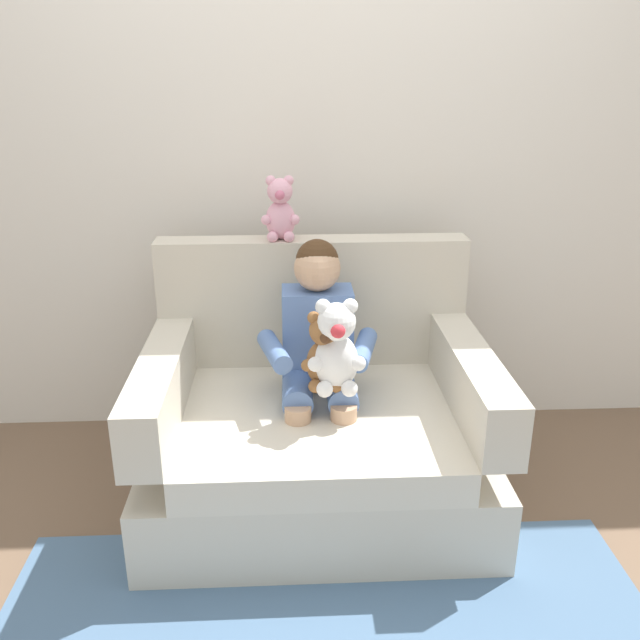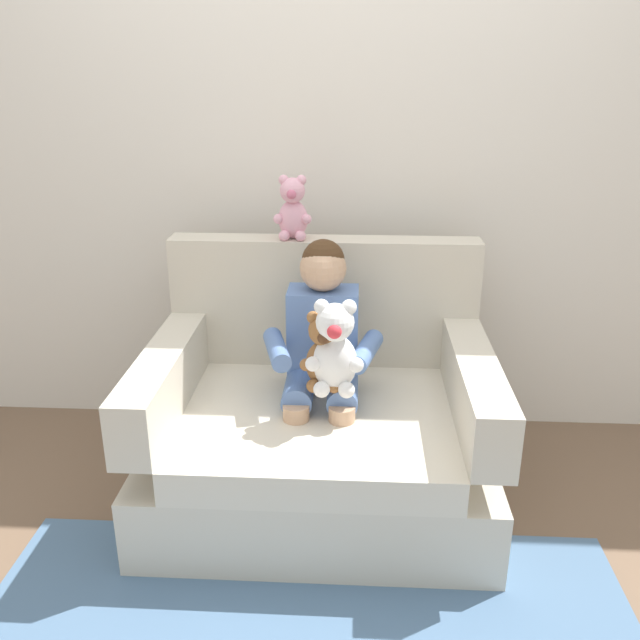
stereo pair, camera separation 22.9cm
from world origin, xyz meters
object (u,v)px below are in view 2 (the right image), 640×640
at_px(plush_pink_on_backrest, 293,210).
at_px(seated_child, 322,343).
at_px(plush_brown, 324,353).
at_px(plush_white, 335,349).
at_px(armchair, 319,425).

bearing_deg(plush_pink_on_backrest, seated_child, -63.69).
height_order(plush_brown, plush_pink_on_backrest, plush_pink_on_backrest).
distance_m(plush_white, plush_pink_on_backrest, 0.65).
bearing_deg(plush_brown, armchair, 100.39).
relative_size(armchair, plush_white, 3.71).
height_order(plush_brown, plush_white, plush_white).
xyz_separation_m(seated_child, plush_brown, (0.02, -0.15, 0.03)).
relative_size(seated_child, plush_brown, 2.94).
bearing_deg(plush_pink_on_backrest, plush_brown, -68.75).
distance_m(seated_child, plush_white, 0.19).
height_order(plush_white, plush_pink_on_backrest, plush_pink_on_backrest).
bearing_deg(plush_brown, seated_child, 94.88).
distance_m(seated_child, plush_brown, 0.16).
xyz_separation_m(plush_brown, plush_white, (0.04, -0.03, 0.02)).
distance_m(plush_brown, plush_white, 0.05).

